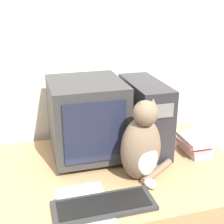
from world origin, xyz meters
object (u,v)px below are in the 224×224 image
at_px(crt_monitor, 87,118).
at_px(cat, 142,146).
at_px(book_stack, 195,144).
at_px(keyboard, 104,205).
at_px(computer_tower, 145,116).
at_px(pen, 71,200).

relative_size(crt_monitor, cat, 1.03).
bearing_deg(crt_monitor, cat, -56.91).
xyz_separation_m(cat, book_stack, (0.38, 0.17, -0.12)).
height_order(keyboard, book_stack, book_stack).
bearing_deg(computer_tower, crt_monitor, 179.95).
distance_m(cat, pen, 0.40).
relative_size(crt_monitor, keyboard, 0.98).
relative_size(keyboard, pen, 2.93).
distance_m(crt_monitor, book_stack, 0.61).
bearing_deg(cat, book_stack, 11.52).
relative_size(keyboard, book_stack, 2.00).
distance_m(cat, book_stack, 0.43).
height_order(cat, book_stack, cat).
bearing_deg(pen, crt_monitor, 68.11).
bearing_deg(keyboard, crt_monitor, 86.42).
bearing_deg(pen, keyboard, -32.73).
xyz_separation_m(computer_tower, pen, (-0.48, -0.38, -0.19)).
distance_m(computer_tower, pen, 0.64).
relative_size(keyboard, cat, 1.05).
xyz_separation_m(crt_monitor, keyboard, (-0.03, -0.46, -0.20)).
bearing_deg(cat, crt_monitor, 111.01).
xyz_separation_m(keyboard, cat, (0.23, 0.16, 0.16)).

